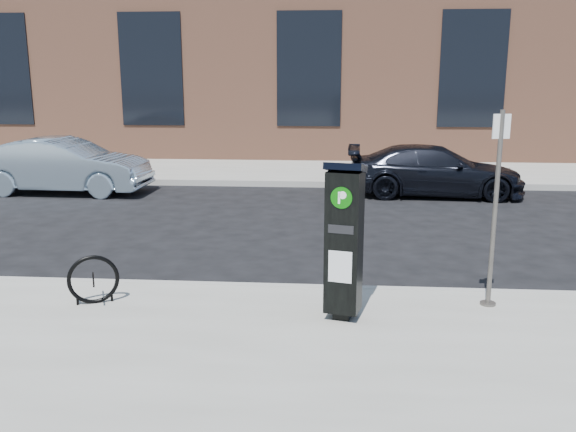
# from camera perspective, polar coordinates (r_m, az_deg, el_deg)

# --- Properties ---
(ground) EXTENTS (120.00, 120.00, 0.00)m
(ground) POSITION_cam_1_polar(r_m,az_deg,el_deg) (8.01, -1.91, -7.42)
(ground) COLOR black
(ground) RESTS_ON ground
(sidewalk_far) EXTENTS (60.00, 12.00, 0.15)m
(sidewalk_far) POSITION_cam_1_polar(r_m,az_deg,el_deg) (21.65, 2.14, 5.72)
(sidewalk_far) COLOR gray
(sidewalk_far) RESTS_ON ground
(curb_near) EXTENTS (60.00, 0.12, 0.16)m
(curb_near) POSITION_cam_1_polar(r_m,az_deg,el_deg) (7.96, -1.93, -6.96)
(curb_near) COLOR #9E9B93
(curb_near) RESTS_ON ground
(curb_far) EXTENTS (60.00, 0.12, 0.16)m
(curb_far) POSITION_cam_1_polar(r_m,az_deg,el_deg) (15.74, 1.27, 3.01)
(curb_far) COLOR #9E9B93
(curb_far) RESTS_ON ground
(building) EXTENTS (28.00, 10.05, 8.25)m
(building) POSITION_cam_1_polar(r_m,az_deg,el_deg) (24.51, 2.51, 16.10)
(building) COLOR #9A6046
(building) RESTS_ON ground
(parking_kiosk) EXTENTS (0.48, 0.44, 1.76)m
(parking_kiosk) POSITION_cam_1_polar(r_m,az_deg,el_deg) (6.64, 5.27, -2.21)
(parking_kiosk) COLOR black
(parking_kiosk) RESTS_ON sidewalk_near
(sign_pole) EXTENTS (0.20, 0.18, 2.28)m
(sign_pole) POSITION_cam_1_polar(r_m,az_deg,el_deg) (7.34, 18.80, 0.42)
(sign_pole) COLOR #4F4B46
(sign_pole) RESTS_ON sidewalk_near
(bike_rack) EXTENTS (0.57, 0.28, 0.60)m
(bike_rack) POSITION_cam_1_polar(r_m,az_deg,el_deg) (7.58, -17.75, -5.71)
(bike_rack) COLOR black
(bike_rack) RESTS_ON sidewalk_near
(car_silver) EXTENTS (4.12, 1.54, 1.34)m
(car_silver) POSITION_cam_1_polar(r_m,az_deg,el_deg) (15.78, -20.22, 4.44)
(car_silver) COLOR #91A8B9
(car_silver) RESTS_ON ground
(car_dark) EXTENTS (4.18, 1.84, 1.20)m
(car_dark) POSITION_cam_1_polar(r_m,az_deg,el_deg) (14.92, 13.55, 4.14)
(car_dark) COLOR black
(car_dark) RESTS_ON ground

